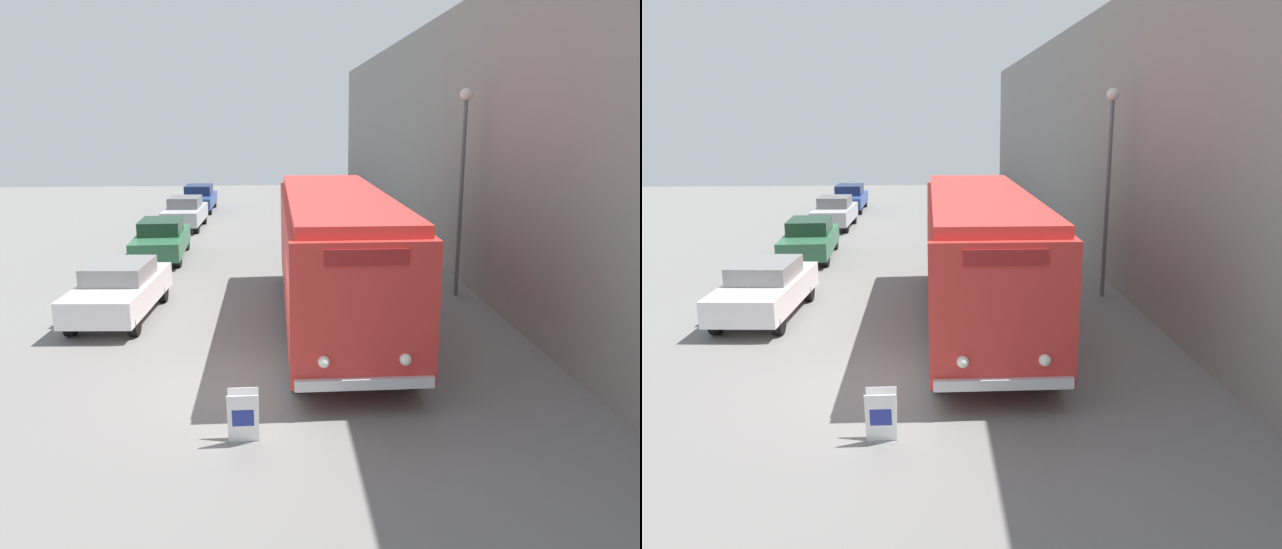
% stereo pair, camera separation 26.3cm
% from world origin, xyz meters
% --- Properties ---
extents(ground_plane, '(80.00, 80.00, 0.00)m').
position_xyz_m(ground_plane, '(0.00, 0.00, 0.00)').
color(ground_plane, slate).
extents(building_wall_right, '(0.30, 60.00, 8.93)m').
position_xyz_m(building_wall_right, '(6.71, 10.00, 4.47)').
color(building_wall_right, gray).
rests_on(building_wall_right, ground_plane).
extents(vintage_bus, '(2.65, 10.72, 3.45)m').
position_xyz_m(vintage_bus, '(1.95, 3.91, 1.96)').
color(vintage_bus, black).
rests_on(vintage_bus, ground_plane).
extents(sign_board, '(0.51, 0.34, 0.90)m').
position_xyz_m(sign_board, '(-0.18, -2.14, 0.44)').
color(sign_board, gray).
rests_on(sign_board, ground_plane).
extents(streetlamp, '(0.36, 0.36, 6.11)m').
position_xyz_m(streetlamp, '(5.91, 6.38, 3.99)').
color(streetlamp, '#595E60').
rests_on(streetlamp, ground_plane).
extents(parked_car_near, '(2.12, 4.50, 1.51)m').
position_xyz_m(parked_car_near, '(-3.80, 4.93, 0.79)').
color(parked_car_near, black).
rests_on(parked_car_near, ground_plane).
extents(parked_car_mid, '(1.95, 4.62, 1.51)m').
position_xyz_m(parked_car_mid, '(-3.95, 12.36, 0.76)').
color(parked_car_mid, black).
rests_on(parked_car_mid, ground_plane).
extents(parked_car_far, '(1.81, 4.17, 1.56)m').
position_xyz_m(parked_car_far, '(-3.96, 19.23, 0.80)').
color(parked_car_far, black).
rests_on(parked_car_far, ground_plane).
extents(parked_car_distant, '(1.75, 4.52, 1.51)m').
position_xyz_m(parked_car_distant, '(-3.98, 25.37, 0.77)').
color(parked_car_distant, black).
rests_on(parked_car_distant, ground_plane).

